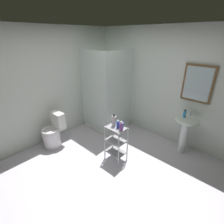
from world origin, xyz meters
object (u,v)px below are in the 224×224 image
Objects in this scene: shower_stall at (107,111)px; shampoo_bottle_blue at (118,125)px; conditioner_bottle_purple at (121,126)px; hand_soap_bottle at (184,114)px; lotion_bottle_white at (114,121)px; pedestal_sink at (185,128)px; rinse_cup at (122,125)px; toilet at (53,133)px; storage_cart at (116,141)px.

shampoo_bottle_blue is at bearing -37.33° from shower_stall.
shampoo_bottle_blue is at bearing 165.62° from conditioner_bottle_purple.
conditioner_bottle_purple is at bearing -120.44° from hand_soap_bottle.
lotion_bottle_white is at bearing 173.99° from shampoo_bottle_blue.
rinse_cup reaches higher than pedestal_sink.
lotion_bottle_white reaches higher than toilet.
rinse_cup is (-0.80, -1.06, 0.21)m from pedestal_sink.
pedestal_sink is 3.30× the size of lotion_bottle_white.
toilet is at bearing -154.82° from lotion_bottle_white.
lotion_bottle_white is (-0.11, 0.01, 0.04)m from shampoo_bottle_blue.
toilet is 1.63m from rinse_cup.
hand_soap_bottle reaches higher than storage_cart.
hand_soap_bottle is at bearing 55.77° from shampoo_bottle_blue.
pedestal_sink is 1.09× the size of storage_cart.
shower_stall is 1.38m from rinse_cup.
shower_stall is 8.15× the size of lotion_bottle_white.
pedestal_sink is 0.31m from hand_soap_bottle.
shampoo_bottle_blue is at bearing 22.97° from toilet.
pedestal_sink is 2.82m from toilet.
lotion_bottle_white is 2.61× the size of rinse_cup.
shower_stall is at bearing 140.03° from lotion_bottle_white.
shower_stall reaches higher than shampoo_bottle_blue.
pedestal_sink is 1.49m from lotion_bottle_white.
storage_cart is at bearing -172.76° from shampoo_bottle_blue.
pedestal_sink is 1.34m from rinse_cup.
lotion_bottle_white is (-0.87, -1.11, -0.03)m from hand_soap_bottle.
toilet reaches higher than storage_cart.
conditioner_bottle_purple is (-0.67, -1.14, -0.06)m from hand_soap_bottle.
shower_stall is at bearing -170.88° from hand_soap_bottle.
hand_soap_bottle is at bearing -174.37° from pedestal_sink.
shampoo_bottle_blue is 0.66× the size of lotion_bottle_white.
shower_stall is 2.63× the size of toilet.
shower_stall is 1.94m from pedestal_sink.
storage_cart is at bearing -38.52° from shower_stall.
lotion_bottle_white is 0.17m from rinse_cup.
conditioner_bottle_purple reaches higher than toilet.
pedestal_sink is 5.00× the size of shampoo_bottle_blue.
lotion_bottle_white reaches higher than shampoo_bottle_blue.
shampoo_bottle_blue is (1.39, 0.59, 0.50)m from toilet.
conditioner_bottle_purple is (0.20, -0.03, -0.03)m from lotion_bottle_white.
hand_soap_bottle is 1.41m from lotion_bottle_white.
pedestal_sink is at bearing 49.70° from lotion_bottle_white.
rinse_cup is (1.42, 0.66, 0.47)m from toilet.
storage_cart is 0.40m from conditioner_bottle_purple.
shower_stall reaches higher than storage_cart.
toilet is at bearing -102.14° from shower_stall.
shampoo_bottle_blue is 1.72× the size of rinse_cup.
shower_stall is 12.36× the size of hand_soap_bottle.
lotion_bottle_white is (0.97, -0.81, 0.38)m from shower_stall.
storage_cart is 4.09× the size of conditioner_bottle_purple.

